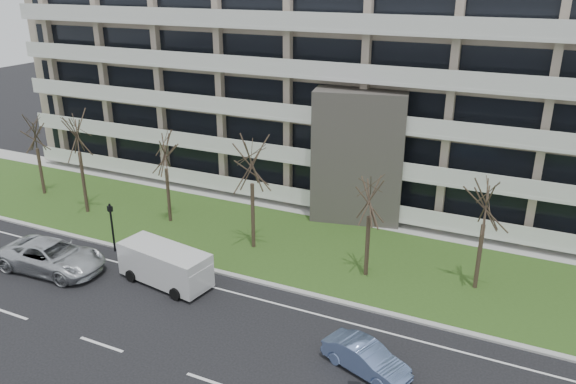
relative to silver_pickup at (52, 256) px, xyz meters
The scene contains 16 objects.
ground 14.08m from the silver_pickup, 17.59° to the right, with size 160.00×160.00×0.00m, color black.
grass_verge 16.03m from the silver_pickup, 33.16° to the left, with size 90.00×10.00×0.06m, color #2E4F1A.
curb 13.94m from the silver_pickup, 15.65° to the left, with size 90.00×0.35×0.12m, color #B2B2AD.
sidewalk 19.58m from the silver_pickup, 46.77° to the left, with size 90.00×2.00×0.08m, color #B2B2AD.
lane_edge_line 13.61m from the silver_pickup, ahead, with size 90.00×0.12×0.01m, color white.
apartment_building 25.86m from the silver_pickup, 57.57° to the left, with size 60.50×15.10×18.75m.
silver_pickup is the anchor object (origin of this frame).
blue_sedan 18.99m from the silver_pickup, ahead, with size 1.38×3.96×1.31m, color #7893D0.
white_van 6.99m from the silver_pickup, 13.22° to the left, with size 5.62×2.83×2.09m.
pedestrian_signal 3.86m from the silver_pickup, 64.68° to the left, with size 0.36×0.32×3.15m.
tree_0 13.75m from the silver_pickup, 139.43° to the left, with size 3.27×3.27×6.55m.
tree_1 9.98m from the silver_pickup, 120.94° to the left, with size 4.02×4.02×8.03m.
tree_2 9.74m from the silver_pickup, 76.74° to the left, with size 3.42×3.42×6.84m.
tree_3 12.74m from the silver_pickup, 39.27° to the left, with size 3.79×3.79×7.58m.
tree_4 18.39m from the silver_pickup, 23.19° to the left, with size 3.25×3.25×6.50m.
tree_5 24.14m from the silver_pickup, 20.31° to the left, with size 3.37×3.37×6.74m.
Camera 1 is at (10.94, -15.81, 15.97)m, focal length 35.00 mm.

